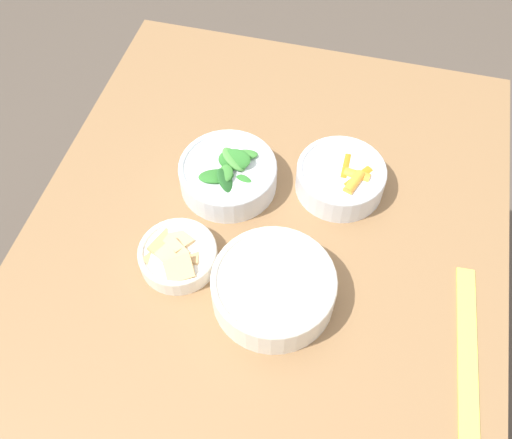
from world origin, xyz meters
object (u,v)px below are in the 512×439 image
Objects in this scene: bowl_beans_hotdog at (273,288)px; bowl_cookies at (178,255)px; bowl_carrots at (341,177)px; bowl_greens at (228,174)px; ruler at (467,355)px.

bowl_cookies is (-0.02, -0.16, -0.01)m from bowl_beans_hotdog.
bowl_carrots is 0.91× the size of bowl_greens.
bowl_greens is 0.90× the size of bowl_beans_hotdog.
bowl_carrots is 0.24m from bowl_beans_hotdog.
bowl_beans_hotdog is at bearing -94.15° from ruler.
bowl_carrots is at bearing 133.28° from bowl_cookies.
bowl_greens is at bearing -117.17° from ruler.
bowl_cookies is at bearing -46.72° from bowl_carrots.
bowl_beans_hotdog reaches higher than bowl_cookies.
ruler is (0.22, 0.42, -0.03)m from bowl_greens.
bowl_cookies is at bearing -95.73° from ruler.
bowl_carrots is 0.81× the size of bowl_beans_hotdog.
bowl_carrots is 0.19m from bowl_greens.
bowl_cookies is at bearing -98.60° from bowl_beans_hotdog.
bowl_greens reaches higher than bowl_beans_hotdog.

